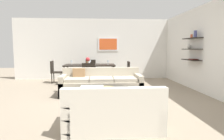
# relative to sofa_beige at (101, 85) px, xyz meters

# --- Properties ---
(ground_plane) EXTENTS (18.00, 18.00, 0.00)m
(ground_plane) POSITION_rel_sofa_beige_xyz_m (0.10, -0.34, -0.29)
(ground_plane) COLOR gray
(back_wall_unit) EXTENTS (8.40, 0.09, 2.70)m
(back_wall_unit) POSITION_rel_sofa_beige_xyz_m (0.40, 3.19, 1.06)
(back_wall_unit) COLOR silver
(back_wall_unit) RESTS_ON ground
(right_wall_shelf_unit) EXTENTS (0.34, 8.20, 2.70)m
(right_wall_shelf_unit) POSITION_rel_sofa_beige_xyz_m (3.13, 0.27, 1.06)
(right_wall_shelf_unit) COLOR silver
(right_wall_shelf_unit) RESTS_ON ground
(sofa_beige) EXTENTS (2.36, 0.90, 0.78)m
(sofa_beige) POSITION_rel_sofa_beige_xyz_m (0.00, 0.00, 0.00)
(sofa_beige) COLOR #B2A893
(sofa_beige) RESTS_ON ground
(loveseat_white) EXTENTS (1.62, 0.90, 0.78)m
(loveseat_white) POSITION_rel_sofa_beige_xyz_m (0.15, -2.54, 0.00)
(loveseat_white) COLOR silver
(loveseat_white) RESTS_ON ground
(coffee_table) EXTENTS (1.12, 0.97, 0.38)m
(coffee_table) POSITION_rel_sofa_beige_xyz_m (0.13, -1.21, -0.10)
(coffee_table) COLOR black
(coffee_table) RESTS_ON ground
(decorative_bowl) EXTENTS (0.30, 0.30, 0.08)m
(decorative_bowl) POSITION_rel_sofa_beige_xyz_m (0.14, -1.19, 0.13)
(decorative_bowl) COLOR #99844C
(decorative_bowl) RESTS_ON coffee_table
(dining_table) EXTENTS (1.96, 0.96, 0.75)m
(dining_table) POSITION_rel_sofa_beige_xyz_m (-0.41, 1.91, 0.39)
(dining_table) COLOR black
(dining_table) RESTS_ON ground
(dining_chair_left_far) EXTENTS (0.44, 0.44, 0.88)m
(dining_chair_left_far) POSITION_rel_sofa_beige_xyz_m (-1.80, 2.12, 0.21)
(dining_chair_left_far) COLOR black
(dining_chair_left_far) RESTS_ON ground
(dining_chair_foot) EXTENTS (0.44, 0.44, 0.88)m
(dining_chair_foot) POSITION_rel_sofa_beige_xyz_m (-0.41, 1.02, 0.21)
(dining_chair_foot) COLOR black
(dining_chair_foot) RESTS_ON ground
(dining_chair_right_near) EXTENTS (0.44, 0.44, 0.88)m
(dining_chair_right_near) POSITION_rel_sofa_beige_xyz_m (0.97, 1.69, 0.21)
(dining_chair_right_near) COLOR black
(dining_chair_right_near) RESTS_ON ground
(dining_chair_head) EXTENTS (0.44, 0.44, 0.88)m
(dining_chair_head) POSITION_rel_sofa_beige_xyz_m (-0.41, 2.79, 0.21)
(dining_chair_head) COLOR black
(dining_chair_head) RESTS_ON ground
(wine_glass_right_near) EXTENTS (0.07, 0.07, 0.16)m
(wine_glass_right_near) POSITION_rel_sofa_beige_xyz_m (0.30, 1.79, 0.58)
(wine_glass_right_near) COLOR silver
(wine_glass_right_near) RESTS_ON dining_table
(wine_glass_foot) EXTENTS (0.07, 0.07, 0.16)m
(wine_glass_foot) POSITION_rel_sofa_beige_xyz_m (-0.41, 1.49, 0.57)
(wine_glass_foot) COLOR silver
(wine_glass_foot) RESTS_ON dining_table
(wine_glass_left_far) EXTENTS (0.07, 0.07, 0.16)m
(wine_glass_left_far) POSITION_rel_sofa_beige_xyz_m (-1.13, 2.03, 0.56)
(wine_glass_left_far) COLOR silver
(wine_glass_left_far) RESTS_ON dining_table
(wine_glass_head) EXTENTS (0.07, 0.07, 0.15)m
(wine_glass_head) POSITION_rel_sofa_beige_xyz_m (-0.41, 2.33, 0.56)
(wine_glass_head) COLOR silver
(wine_glass_head) RESTS_ON dining_table
(centerpiece_vase) EXTENTS (0.16, 0.16, 0.28)m
(centerpiece_vase) POSITION_rel_sofa_beige_xyz_m (-0.49, 1.93, 0.61)
(centerpiece_vase) COLOR olive
(centerpiece_vase) RESTS_ON dining_table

